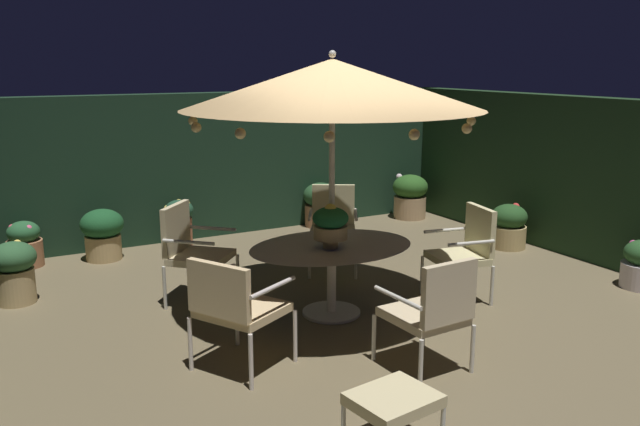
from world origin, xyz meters
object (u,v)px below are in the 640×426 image
object	(u,v)px
patio_dining_table	(332,257)
potted_plant_back_left	(102,232)
patio_chair_northeast	(433,308)
patio_chair_south	(191,246)
potted_plant_left_far	(321,203)
potted_plant_right_near	(179,221)
patio_chair_southeast	(333,222)
patio_chair_east	(466,247)
potted_plant_back_right	(509,226)
patio_umbrella	(332,85)
ottoman_footrest	(394,401)
centerpiece_planter	(331,223)
patio_chair_north	(235,304)
potted_plant_back_center	(410,195)
potted_plant_left_near	(25,244)
potted_plant_right_far	(14,270)

from	to	relation	value
patio_dining_table	potted_plant_back_left	distance (m)	3.41
patio_chair_northeast	patio_chair_south	bearing A→B (deg)	115.26
patio_chair_south	potted_plant_left_far	world-z (taller)	patio_chair_south
potted_plant_right_near	potted_plant_left_far	bearing A→B (deg)	2.98
patio_chair_south	potted_plant_right_near	bearing A→B (deg)	76.51
patio_chair_northeast	potted_plant_left_far	xyz separation A→B (m)	(1.57, 4.71, -0.19)
patio_chair_southeast	potted_plant_back_left	world-z (taller)	patio_chair_southeast
patio_chair_south	patio_chair_northeast	bearing A→B (deg)	-64.74
patio_chair_east	potted_plant_back_right	bearing A→B (deg)	34.51
patio_umbrella	ottoman_footrest	bearing A→B (deg)	-109.80
centerpiece_planter	patio_chair_north	bearing A→B (deg)	-153.19
patio_chair_southeast	centerpiece_planter	bearing A→B (deg)	-120.64
potted_plant_left_far	potted_plant_back_right	bearing A→B (deg)	-54.31
patio_dining_table	ottoman_footrest	size ratio (longest dim) A/B	2.84
patio_umbrella	potted_plant_right_near	world-z (taller)	patio_umbrella
potted_plant_back_left	potted_plant_back_right	bearing A→B (deg)	-22.63
patio_chair_southeast	patio_chair_south	size ratio (longest dim) A/B	0.98
patio_umbrella	ottoman_footrest	xyz separation A→B (m)	(-0.80, -2.22, -1.93)
potted_plant_back_center	ottoman_footrest	bearing A→B (deg)	-127.00
patio_chair_south	potted_plant_left_near	bearing A→B (deg)	123.22
potted_plant_left_far	potted_plant_back_center	size ratio (longest dim) A/B	0.95
patio_chair_south	potted_plant_left_near	distance (m)	2.60
centerpiece_planter	patio_chair_southeast	bearing A→B (deg)	59.36
patio_chair_east	ottoman_footrest	xyz separation A→B (m)	(-2.25, -1.93, -0.25)
patio_chair_southeast	patio_chair_south	xyz separation A→B (m)	(-1.84, -0.28, 0.01)
patio_dining_table	potted_plant_left_far	bearing A→B (deg)	62.97
patio_chair_northeast	potted_plant_right_near	distance (m)	4.65
centerpiece_planter	ottoman_footrest	distance (m)	2.34
ottoman_footrest	potted_plant_right_far	xyz separation A→B (m)	(-1.92, 4.06, 0.04)
patio_umbrella	patio_chair_east	size ratio (longest dim) A/B	2.87
patio_chair_north	potted_plant_back_center	xyz separation A→B (m)	(4.44, 3.73, -0.21)
patio_chair_northeast	potted_plant_back_center	bearing A→B (deg)	55.71
potted_plant_left_near	potted_plant_back_center	bearing A→B (deg)	-1.46
patio_chair_north	potted_plant_back_center	distance (m)	5.81
patio_chair_southeast	potted_plant_right_far	world-z (taller)	patio_chair_southeast
ottoman_footrest	potted_plant_back_left	xyz separation A→B (m)	(-0.81, 5.22, 0.04)
potted_plant_back_left	potted_plant_right_far	bearing A→B (deg)	-133.52
patio_chair_south	centerpiece_planter	bearing A→B (deg)	-46.86
patio_chair_north	patio_chair_south	bearing A→B (deg)	83.34
patio_chair_southeast	potted_plant_right_near	world-z (taller)	patio_chair_southeast
patio_chair_south	potted_plant_back_left	xyz separation A→B (m)	(-0.52, 2.00, -0.24)
patio_chair_northeast	patio_chair_east	world-z (taller)	patio_chair_east
potted_plant_back_right	potted_plant_left_near	world-z (taller)	potted_plant_back_right
patio_chair_south	potted_plant_back_left	size ratio (longest dim) A/B	1.58
patio_umbrella	patio_chair_east	xyz separation A→B (m)	(1.45, -0.29, -1.68)
patio_chair_southeast	potted_plant_right_far	bearing A→B (deg)	170.87
patio_chair_southeast	ottoman_footrest	size ratio (longest dim) A/B	1.71
patio_chair_northeast	potted_plant_back_right	bearing A→B (deg)	37.42
patio_dining_table	patio_chair_north	world-z (taller)	patio_chair_north
patio_umbrella	potted_plant_back_left	size ratio (longest dim) A/B	4.36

